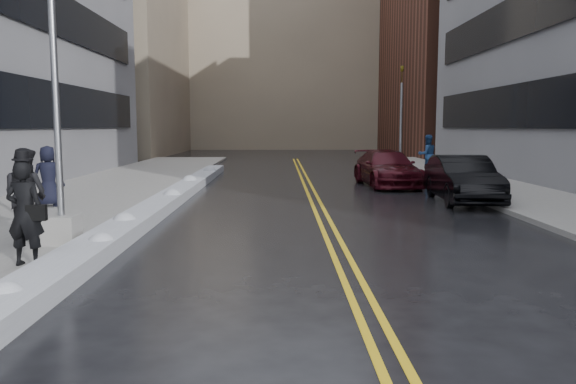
{
  "coord_description": "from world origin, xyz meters",
  "views": [
    {
      "loc": [
        1.27,
        -9.64,
        2.6
      ],
      "look_at": [
        1.43,
        1.42,
        1.3
      ],
      "focal_mm": 35.0,
      "sensor_mm": 36.0,
      "label": 1
    }
  ],
  "objects_px": {
    "lamppost": "(57,129)",
    "car_maroon": "(387,168)",
    "pedestrian_fedora": "(25,213)",
    "pedestrian_east": "(427,155)",
    "fire_hydrant": "(498,184)",
    "pedestrian_b": "(26,195)",
    "pedestrian_c": "(48,176)",
    "traffic_signal": "(401,113)",
    "car_black": "(462,179)"
  },
  "relations": [
    {
      "from": "lamppost",
      "to": "car_maroon",
      "type": "relative_size",
      "value": 1.44
    },
    {
      "from": "pedestrian_fedora",
      "to": "pedestrian_east",
      "type": "xyz_separation_m",
      "value": [
        11.97,
        18.64,
        0.08
      ]
    },
    {
      "from": "fire_hydrant",
      "to": "pedestrian_b",
      "type": "xyz_separation_m",
      "value": [
        -13.12,
        -7.77,
        0.6
      ]
    },
    {
      "from": "pedestrian_c",
      "to": "pedestrian_east",
      "type": "distance_m",
      "value": 18.42
    },
    {
      "from": "traffic_signal",
      "to": "pedestrian_fedora",
      "type": "distance_m",
      "value": 26.67
    },
    {
      "from": "traffic_signal",
      "to": "car_black",
      "type": "height_order",
      "value": "traffic_signal"
    },
    {
      "from": "pedestrian_fedora",
      "to": "pedestrian_c",
      "type": "relative_size",
      "value": 1.0
    },
    {
      "from": "fire_hydrant",
      "to": "pedestrian_b",
      "type": "distance_m",
      "value": 15.27
    },
    {
      "from": "pedestrian_b",
      "to": "lamppost",
      "type": "bearing_deg",
      "value": -177.44
    },
    {
      "from": "pedestrian_b",
      "to": "traffic_signal",
      "type": "bearing_deg",
      "value": -102.25
    },
    {
      "from": "pedestrian_b",
      "to": "pedestrian_east",
      "type": "relative_size",
      "value": 0.99
    },
    {
      "from": "fire_hydrant",
      "to": "pedestrian_east",
      "type": "bearing_deg",
      "value": 91.52
    },
    {
      "from": "traffic_signal",
      "to": "pedestrian_b",
      "type": "bearing_deg",
      "value": -120.1
    },
    {
      "from": "fire_hydrant",
      "to": "car_maroon",
      "type": "bearing_deg",
      "value": 123.03
    },
    {
      "from": "pedestrian_c",
      "to": "car_maroon",
      "type": "relative_size",
      "value": 0.35
    },
    {
      "from": "traffic_signal",
      "to": "pedestrian_fedora",
      "type": "relative_size",
      "value": 3.22
    },
    {
      "from": "fire_hydrant",
      "to": "car_black",
      "type": "bearing_deg",
      "value": -155.62
    },
    {
      "from": "car_maroon",
      "to": "car_black",
      "type": "bearing_deg",
      "value": -78.06
    },
    {
      "from": "traffic_signal",
      "to": "pedestrian_east",
      "type": "xyz_separation_m",
      "value": [
        0.27,
        -5.22,
        -2.25
      ]
    },
    {
      "from": "car_black",
      "to": "car_maroon",
      "type": "distance_m",
      "value": 5.6
    },
    {
      "from": "lamppost",
      "to": "pedestrian_east",
      "type": "height_order",
      "value": "lamppost"
    },
    {
      "from": "traffic_signal",
      "to": "car_black",
      "type": "distance_m",
      "value": 14.94
    },
    {
      "from": "traffic_signal",
      "to": "car_maroon",
      "type": "bearing_deg",
      "value": -105.38
    },
    {
      "from": "pedestrian_b",
      "to": "fire_hydrant",
      "type": "bearing_deg",
      "value": -131.5
    },
    {
      "from": "pedestrian_fedora",
      "to": "pedestrian_b",
      "type": "height_order",
      "value": "pedestrian_b"
    },
    {
      "from": "traffic_signal",
      "to": "pedestrian_c",
      "type": "height_order",
      "value": "traffic_signal"
    },
    {
      "from": "pedestrian_fedora",
      "to": "traffic_signal",
      "type": "bearing_deg",
      "value": -110.22
    },
    {
      "from": "lamppost",
      "to": "traffic_signal",
      "type": "distance_m",
      "value": 24.98
    },
    {
      "from": "fire_hydrant",
      "to": "traffic_signal",
      "type": "height_order",
      "value": "traffic_signal"
    },
    {
      "from": "traffic_signal",
      "to": "pedestrian_fedora",
      "type": "height_order",
      "value": "traffic_signal"
    },
    {
      "from": "lamppost",
      "to": "pedestrian_fedora",
      "type": "bearing_deg",
      "value": -86.92
    },
    {
      "from": "pedestrian_b",
      "to": "pedestrian_c",
      "type": "relative_size",
      "value": 1.07
    },
    {
      "from": "fire_hydrant",
      "to": "pedestrian_c",
      "type": "height_order",
      "value": "pedestrian_c"
    },
    {
      "from": "pedestrian_fedora",
      "to": "pedestrian_east",
      "type": "height_order",
      "value": "pedestrian_east"
    },
    {
      "from": "fire_hydrant",
      "to": "pedestrian_fedora",
      "type": "distance_m",
      "value": 15.69
    },
    {
      "from": "pedestrian_c",
      "to": "lamppost",
      "type": "bearing_deg",
      "value": 94.71
    },
    {
      "from": "pedestrian_b",
      "to": "pedestrian_east",
      "type": "xyz_separation_m",
      "value": [
        12.89,
        16.56,
        0.01
      ]
    },
    {
      "from": "traffic_signal",
      "to": "pedestrian_c",
      "type": "relative_size",
      "value": 3.22
    },
    {
      "from": "pedestrian_b",
      "to": "pedestrian_c",
      "type": "xyz_separation_m",
      "value": [
        -1.68,
        5.29,
        -0.07
      ]
    },
    {
      "from": "fire_hydrant",
      "to": "pedestrian_east",
      "type": "xyz_separation_m",
      "value": [
        -0.23,
        8.78,
        0.61
      ]
    },
    {
      "from": "pedestrian_c",
      "to": "car_maroon",
      "type": "xyz_separation_m",
      "value": [
        11.75,
        7.18,
        -0.31
      ]
    },
    {
      "from": "pedestrian_b",
      "to": "pedestrian_c",
      "type": "height_order",
      "value": "pedestrian_b"
    },
    {
      "from": "fire_hydrant",
      "to": "pedestrian_fedora",
      "type": "xyz_separation_m",
      "value": [
        -12.2,
        -9.86,
        0.53
      ]
    },
    {
      "from": "lamppost",
      "to": "fire_hydrant",
      "type": "bearing_deg",
      "value": 33.04
    },
    {
      "from": "lamppost",
      "to": "traffic_signal",
      "type": "xyz_separation_m",
      "value": [
        11.8,
        22.0,
        0.87
      ]
    },
    {
      "from": "lamppost",
      "to": "car_black",
      "type": "xyz_separation_m",
      "value": [
        10.8,
        7.32,
        -1.73
      ]
    },
    {
      "from": "lamppost",
      "to": "traffic_signal",
      "type": "bearing_deg",
      "value": 61.79
    },
    {
      "from": "traffic_signal",
      "to": "car_black",
      "type": "xyz_separation_m",
      "value": [
        -1.0,
        -14.68,
        -2.6
      ]
    },
    {
      "from": "pedestrian_b",
      "to": "car_black",
      "type": "relative_size",
      "value": 0.41
    },
    {
      "from": "pedestrian_fedora",
      "to": "pedestrian_b",
      "type": "relative_size",
      "value": 0.93
    }
  ]
}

